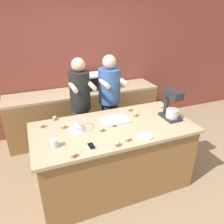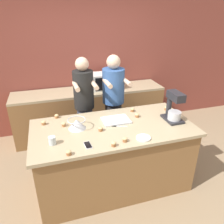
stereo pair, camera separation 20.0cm
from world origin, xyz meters
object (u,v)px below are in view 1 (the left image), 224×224
Objects in this scene: mixing_bowl at (77,125)px; cupcake_2 at (163,106)px; cupcake_3 at (74,155)px; cupcake_9 at (42,125)px; cupcake_7 at (117,144)px; cupcake_8 at (130,109)px; microwave_oven at (98,81)px; drinking_glass at (55,143)px; cupcake_5 at (102,129)px; knife at (118,126)px; small_plate at (145,136)px; baking_tray at (115,120)px; person_left at (81,108)px; cupcake_6 at (63,126)px; cupcake_4 at (128,139)px; cell_phone at (91,146)px; stand_mixer at (171,106)px; person_right at (110,104)px; cupcake_1 at (55,118)px; cupcake_0 at (136,114)px.

mixing_bowl reaches higher than cupcake_2.
cupcake_9 is (-0.23, 0.75, 0.00)m from cupcake_3.
cupcake_7 and cupcake_8 have the same top height.
microwave_oven is 1.15m from cupcake_8.
drinking_glass is 0.29m from cupcake_3.
microwave_oven is at bearing 72.87° from cupcake_5.
cupcake_2 is at bearing 16.28° from cupcake_5.
cupcake_7 is (-1.02, -0.67, 0.00)m from cupcake_2.
small_plate is at bearing -61.59° from knife.
mixing_bowl is 0.83m from small_plate.
cupcake_2 is (0.82, 0.12, 0.01)m from baking_tray.
person_left reaches higher than cupcake_6.
cupcake_4 is 1.00× the size of cupcake_8.
drinking_glass reaches higher than cupcake_4.
cupcake_3 reaches higher than small_plate.
cell_phone is 0.24m from cupcake_3.
knife is 3.84× the size of cupcake_9.
cupcake_8 is at bearing 135.23° from stand_mixer.
cupcake_6 is at bearing -171.07° from cupcake_8.
stand_mixer reaches higher than small_plate.
small_plate is (0.17, -0.50, -0.01)m from baking_tray.
person_right reaches higher than knife.
cell_phone is 1.04m from cupcake_8.
person_left is 0.90m from microwave_oven.
mixing_bowl is 0.45× the size of microwave_oven.
baking_tray is at bearing 83.75° from cupcake_4.
cupcake_3 is (-0.85, -1.21, 0.07)m from person_right.
person_right reaches higher than cupcake_4.
cupcake_9 is (-1.24, -0.04, 0.00)m from cupcake_8.
cupcake_4 is at bearing -13.24° from drinking_glass.
cupcake_5 is 1.00× the size of cupcake_7.
cupcake_1 is (-0.91, 0.83, 0.02)m from small_plate.
stand_mixer is 7.18× the size of cupcake_6.
cupcake_8 is at bearing 46.53° from knife.
cupcake_7 is at bearing -18.36° from cell_phone.
cupcake_2 is at bearing 2.46° from cupcake_6.
cupcake_4 is at bearing -5.54° from cell_phone.
person_right is 0.94m from cupcake_5.
cupcake_2 is (0.65, -0.52, 0.07)m from person_right.
cupcake_0 is (0.10, -1.32, -0.11)m from microwave_oven.
drinking_glass is at bearing 159.87° from cupcake_7.
person_right reaches higher than cupcake_9.
mixing_bowl is (-0.22, -0.69, 0.10)m from person_left.
baking_tray is 0.81m from cupcake_1.
mixing_bowl reaches higher than cupcake_6.
cupcake_0 is 1.00× the size of cupcake_5.
knife is 0.38m from cupcake_0.
cupcake_1 is at bearing 129.93° from cupcake_4.
cell_phone is at bearing -21.38° from drinking_glass.
person_left is at bearing -126.45° from microwave_oven.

